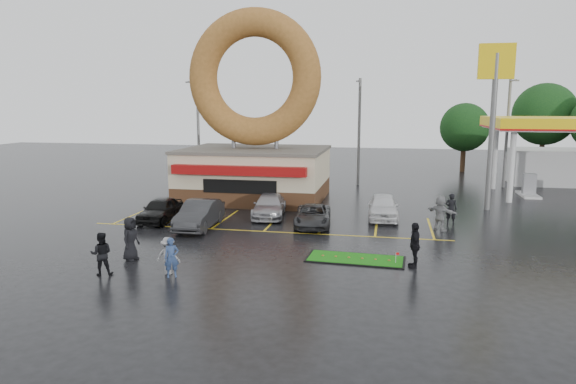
% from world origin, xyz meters
% --- Properties ---
extents(ground, '(120.00, 120.00, 0.00)m').
position_xyz_m(ground, '(0.00, 0.00, 0.00)').
color(ground, black).
rests_on(ground, ground).
extents(donut_shop, '(10.20, 8.70, 13.50)m').
position_xyz_m(donut_shop, '(-3.00, 12.97, 4.46)').
color(donut_shop, '#472B19').
rests_on(donut_shop, ground).
extents(gas_station, '(12.30, 13.65, 5.90)m').
position_xyz_m(gas_station, '(20.00, 20.94, 3.70)').
color(gas_station, silver).
rests_on(gas_station, ground).
extents(shell_sign, '(2.20, 0.36, 10.60)m').
position_xyz_m(shell_sign, '(13.00, 12.00, 7.38)').
color(shell_sign, slate).
rests_on(shell_sign, ground).
extents(streetlight_left, '(0.40, 2.21, 9.00)m').
position_xyz_m(streetlight_left, '(-10.00, 19.92, 4.78)').
color(streetlight_left, slate).
rests_on(streetlight_left, ground).
extents(streetlight_mid, '(0.40, 2.21, 9.00)m').
position_xyz_m(streetlight_mid, '(4.00, 20.92, 4.78)').
color(streetlight_mid, slate).
rests_on(streetlight_mid, ground).
extents(streetlight_right, '(0.40, 2.21, 9.00)m').
position_xyz_m(streetlight_right, '(16.00, 21.92, 4.78)').
color(streetlight_right, slate).
rests_on(streetlight_right, ground).
extents(tree_far_c, '(6.30, 6.30, 9.00)m').
position_xyz_m(tree_far_c, '(22.00, 34.00, 5.84)').
color(tree_far_c, '#332114').
rests_on(tree_far_c, ground).
extents(tree_far_d, '(4.90, 4.90, 7.00)m').
position_xyz_m(tree_far_d, '(14.00, 32.00, 4.53)').
color(tree_far_d, '#332114').
rests_on(tree_far_d, ground).
extents(car_black, '(1.77, 4.16, 1.40)m').
position_xyz_m(car_black, '(-6.58, 4.63, 0.70)').
color(car_black, black).
rests_on(car_black, ground).
extents(car_dgrey, '(1.79, 4.72, 1.54)m').
position_xyz_m(car_dgrey, '(-3.70, 3.50, 0.77)').
color(car_dgrey, '#29292C').
rests_on(car_dgrey, ground).
extents(car_silver, '(2.44, 4.79, 1.33)m').
position_xyz_m(car_silver, '(-0.57, 7.20, 0.67)').
color(car_silver, '#99999E').
rests_on(car_silver, ground).
extents(car_grey, '(2.37, 4.42, 1.18)m').
position_xyz_m(car_grey, '(2.44, 5.22, 0.59)').
color(car_grey, '#2D2D2F').
rests_on(car_grey, ground).
extents(car_white, '(1.91, 4.44, 1.49)m').
position_xyz_m(car_white, '(6.33, 7.87, 0.75)').
color(car_white, silver).
rests_on(car_white, ground).
extents(person_blue, '(0.70, 0.61, 1.61)m').
position_xyz_m(person_blue, '(-1.79, -4.57, 0.80)').
color(person_blue, navy).
rests_on(person_blue, ground).
extents(person_blackjkt, '(1.04, 0.94, 1.76)m').
position_xyz_m(person_blackjkt, '(-4.67, -4.89, 0.88)').
color(person_blackjkt, black).
rests_on(person_blackjkt, ground).
extents(person_hoodie, '(1.00, 0.58, 1.53)m').
position_xyz_m(person_hoodie, '(-2.08, -4.25, 0.77)').
color(person_hoodie, gray).
rests_on(person_hoodie, ground).
extents(person_bystander, '(0.72, 1.01, 1.95)m').
position_xyz_m(person_bystander, '(-4.51, -2.79, 0.97)').
color(person_bystander, black).
rests_on(person_bystander, ground).
extents(person_cameraman, '(0.59, 1.18, 1.94)m').
position_xyz_m(person_cameraman, '(7.77, -1.39, 0.97)').
color(person_cameraman, black).
rests_on(person_cameraman, ground).
extents(person_walker_near, '(1.77, 1.59, 1.95)m').
position_xyz_m(person_walker_near, '(9.43, 5.53, 0.98)').
color(person_walker_near, gray).
rests_on(person_walker_near, ground).
extents(person_walker_far, '(0.75, 0.59, 1.81)m').
position_xyz_m(person_walker_far, '(10.18, 7.20, 0.90)').
color(person_walker_far, black).
rests_on(person_walker_far, ground).
extents(dumpster, '(2.02, 1.57, 1.30)m').
position_xyz_m(dumpster, '(-7.50, 12.36, 0.65)').
color(dumpster, '#173C1C').
rests_on(dumpster, ground).
extents(putting_green, '(4.42, 2.11, 0.54)m').
position_xyz_m(putting_green, '(5.27, -0.80, 0.03)').
color(putting_green, black).
rests_on(putting_green, ground).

